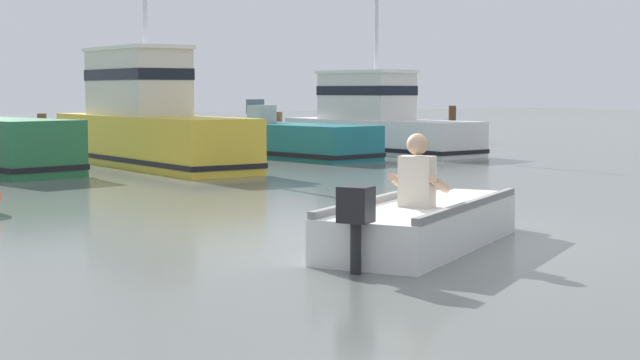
{
  "coord_description": "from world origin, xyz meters",
  "views": [
    {
      "loc": [
        -6.24,
        -8.99,
        1.62
      ],
      "look_at": [
        0.0,
        1.12,
        0.55
      ],
      "focal_mm": 55.84,
      "sensor_mm": 36.0,
      "label": 1
    }
  ],
  "objects_px": {
    "moored_boat_teal": "(273,141)",
    "moored_boat_yellow": "(146,122)",
    "rowboat_with_person": "(424,223)",
    "moored_boat_white": "(375,122)"
  },
  "relations": [
    {
      "from": "moored_boat_teal",
      "to": "moored_boat_yellow",
      "type": "bearing_deg",
      "value": -161.3
    },
    {
      "from": "rowboat_with_person",
      "to": "moored_boat_white",
      "type": "xyz_separation_m",
      "value": [
        8.57,
        13.21,
        0.54
      ]
    },
    {
      "from": "rowboat_with_person",
      "to": "moored_boat_yellow",
      "type": "bearing_deg",
      "value": 81.75
    },
    {
      "from": "moored_boat_teal",
      "to": "rowboat_with_person",
      "type": "bearing_deg",
      "value": -112.77
    },
    {
      "from": "moored_boat_yellow",
      "to": "moored_boat_white",
      "type": "bearing_deg",
      "value": 10.04
    },
    {
      "from": "moored_boat_teal",
      "to": "moored_boat_white",
      "type": "distance_m",
      "value": 3.02
    },
    {
      "from": "rowboat_with_person",
      "to": "moored_boat_teal",
      "type": "height_order",
      "value": "moored_boat_teal"
    },
    {
      "from": "rowboat_with_person",
      "to": "moored_boat_white",
      "type": "distance_m",
      "value": 15.75
    },
    {
      "from": "moored_boat_yellow",
      "to": "moored_boat_teal",
      "type": "distance_m",
      "value": 4.09
    },
    {
      "from": "moored_boat_white",
      "to": "moored_boat_teal",
      "type": "bearing_deg",
      "value": 178.24
    }
  ]
}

